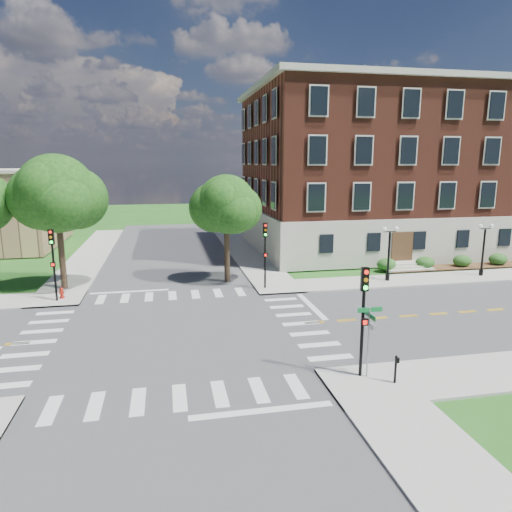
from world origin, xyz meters
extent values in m
plane|color=#1F5A19|center=(0.00, 0.00, 0.00)|extent=(160.00, 160.00, 0.00)
cube|color=#3D3D3F|center=(0.00, 0.00, 0.01)|extent=(90.00, 12.00, 0.01)
cube|color=#3D3D3F|center=(0.00, 0.00, 0.01)|extent=(12.00, 90.00, 0.01)
cube|color=#9E9B93|center=(23.00, 7.75, 0.06)|extent=(34.00, 3.50, 0.12)
cube|color=#9E9B93|center=(7.75, 23.00, 0.06)|extent=(3.50, 34.00, 0.12)
cube|color=#9E9B93|center=(-7.75, 23.00, 0.06)|extent=(3.50, 34.00, 0.12)
cube|color=silver|center=(8.80, 3.00, 0.00)|extent=(0.40, 5.50, 0.00)
cube|color=#BCB8A5|center=(24.00, 22.00, 2.22)|extent=(30.00, 20.00, 4.20)
cube|color=#5F281B|center=(24.00, 22.00, 10.22)|extent=(29.55, 19.70, 11.80)
cube|color=#BCB8A5|center=(24.00, 22.00, 16.37)|extent=(30.60, 20.60, 0.50)
cube|color=#472D19|center=(20.00, 11.96, 1.82)|extent=(2.00, 0.10, 2.80)
cylinder|color=black|center=(-7.72, 10.35, 2.18)|extent=(0.44, 0.44, 4.12)
sphere|color=#103B11|center=(-7.72, 10.35, 7.00)|extent=(5.54, 5.54, 5.54)
cylinder|color=black|center=(4.29, 10.18, 1.98)|extent=(0.44, 0.44, 3.71)
sphere|color=#103B11|center=(4.29, 10.18, 6.07)|extent=(4.46, 4.46, 4.46)
cylinder|color=black|center=(7.73, -7.00, 2.02)|extent=(0.14, 0.14, 3.80)
cube|color=black|center=(7.73, -7.00, 4.42)|extent=(0.36, 0.28, 1.00)
cylinder|color=red|center=(7.73, -7.13, 4.75)|extent=(0.19, 0.08, 0.18)
cylinder|color=orange|center=(7.73, -7.13, 4.42)|extent=(0.19, 0.08, 0.18)
cylinder|color=#19E533|center=(7.73, -7.13, 4.09)|extent=(0.19, 0.08, 0.18)
cube|color=black|center=(7.73, -7.18, 2.62)|extent=(0.32, 0.18, 0.30)
cylinder|color=black|center=(6.71, 7.54, 2.02)|extent=(0.14, 0.14, 3.80)
cube|color=black|center=(6.71, 7.54, 4.42)|extent=(0.38, 0.32, 1.00)
cylinder|color=red|center=(6.71, 7.41, 4.75)|extent=(0.19, 0.11, 0.18)
cylinder|color=orange|center=(6.71, 7.41, 4.42)|extent=(0.19, 0.11, 0.18)
cylinder|color=#19E533|center=(6.71, 7.41, 4.09)|extent=(0.19, 0.11, 0.18)
cube|color=black|center=(6.71, 7.36, 2.62)|extent=(0.32, 0.22, 0.30)
cylinder|color=black|center=(-7.59, 7.20, 2.02)|extent=(0.14, 0.14, 3.80)
cube|color=black|center=(-7.59, 7.20, 4.42)|extent=(0.35, 0.26, 1.00)
cylinder|color=red|center=(-7.59, 7.07, 4.75)|extent=(0.19, 0.08, 0.18)
cylinder|color=orange|center=(-7.59, 7.07, 4.42)|extent=(0.19, 0.08, 0.18)
cylinder|color=#19E533|center=(-7.59, 7.07, 4.09)|extent=(0.19, 0.08, 0.18)
cube|color=black|center=(-7.59, 7.02, 2.62)|extent=(0.31, 0.16, 0.30)
cylinder|color=black|center=(16.53, 7.75, 0.37)|extent=(0.32, 0.32, 0.50)
cylinder|color=black|center=(16.53, 7.75, 2.02)|extent=(0.16, 0.16, 3.80)
cube|color=black|center=(16.53, 7.75, 3.97)|extent=(1.00, 0.06, 0.06)
sphere|color=white|center=(16.03, 7.75, 4.17)|extent=(0.36, 0.36, 0.36)
sphere|color=white|center=(17.03, 7.75, 4.17)|extent=(0.36, 0.36, 0.36)
cylinder|color=black|center=(24.80, 7.76, 0.37)|extent=(0.32, 0.32, 0.50)
cylinder|color=black|center=(24.80, 7.76, 2.02)|extent=(0.16, 0.16, 3.80)
cube|color=black|center=(24.80, 7.76, 3.97)|extent=(1.00, 0.06, 0.06)
sphere|color=white|center=(24.30, 7.76, 4.17)|extent=(0.36, 0.36, 0.36)
sphere|color=white|center=(25.30, 7.76, 4.17)|extent=(0.36, 0.36, 0.36)
cylinder|color=gray|center=(7.98, -7.12, 1.67)|extent=(0.07, 0.07, 3.10)
cube|color=#0E7030|center=(7.98, -7.12, 3.12)|extent=(1.10, 0.03, 0.20)
cube|color=#0E7030|center=(7.98, -7.12, 2.87)|extent=(0.03, 1.10, 0.20)
cube|color=silver|center=(8.03, -7.12, 2.42)|extent=(0.03, 0.75, 0.25)
cylinder|color=black|center=(8.88, -7.91, 0.72)|extent=(0.10, 0.10, 1.20)
cube|color=black|center=(8.88, -8.03, 1.17)|extent=(0.14, 0.08, 0.22)
cylinder|color=maroon|center=(-7.37, 7.69, 0.17)|extent=(0.32, 0.32, 0.10)
cylinder|color=maroon|center=(-7.37, 7.69, 0.42)|extent=(0.22, 0.22, 0.60)
sphere|color=maroon|center=(-7.37, 7.69, 0.75)|extent=(0.24, 0.24, 0.24)
cylinder|color=maroon|center=(-7.37, 7.69, 0.50)|extent=(0.35, 0.12, 0.12)
cylinder|color=maroon|center=(-7.37, 7.69, 0.50)|extent=(0.12, 0.35, 0.12)
camera|label=1|loc=(-0.27, -24.04, 9.17)|focal=32.00mm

